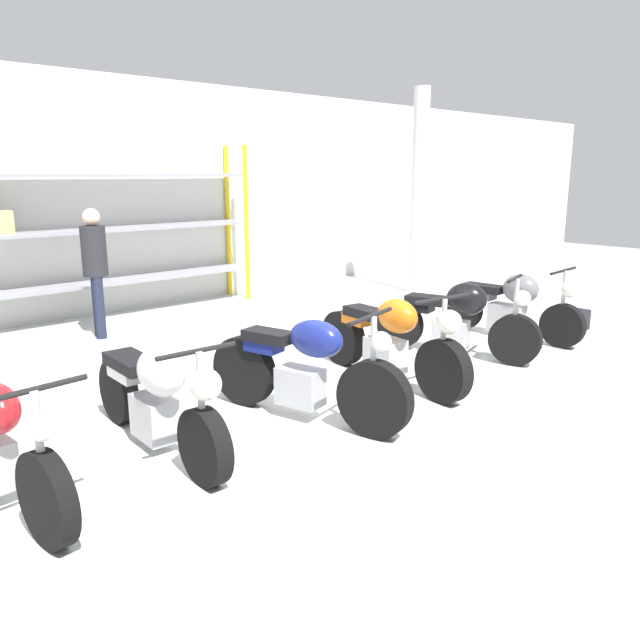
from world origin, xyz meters
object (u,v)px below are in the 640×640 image
shelving_rack (109,226)px  motorcycle_blue (305,370)px  motorcycle_orange (391,340)px  toolbox (574,320)px  motorcycle_grey (512,305)px  person_browsing (95,262)px  motorcycle_black (456,319)px  motorcycle_white (157,396)px

shelving_rack → motorcycle_blue: 5.21m
shelving_rack → motorcycle_orange: (0.74, -4.93, -0.92)m
toolbox → motorcycle_grey: bearing=159.2°
person_browsing → motorcycle_black: bearing=142.3°
motorcycle_white → motorcycle_black: 3.91m
shelving_rack → motorcycle_blue: shelving_rack is taller
motorcycle_grey → motorcycle_blue: bearing=-89.7°
motorcycle_white → motorcycle_grey: 5.16m
motorcycle_blue → shelving_rack: bearing=159.3°
motorcycle_orange → motorcycle_black: size_ratio=1.10×
motorcycle_white → motorcycle_orange: 2.61m
motorcycle_orange → motorcycle_blue: bearing=-76.4°
shelving_rack → motorcycle_black: size_ratio=2.31×
toolbox → person_browsing: bearing=140.5°
motorcycle_blue → motorcycle_grey: 3.90m
shelving_rack → person_browsing: (-0.70, -1.05, -0.37)m
motorcycle_blue → person_browsing: person_browsing is taller
motorcycle_white → motorcycle_blue: (1.27, -0.31, 0.01)m
motorcycle_orange → toolbox: 3.61m
shelving_rack → motorcycle_orange: bearing=-81.4°
toolbox → motorcycle_blue: bearing=178.8°
motorcycle_blue → person_browsing: 4.08m
motorcycle_blue → toolbox: size_ratio=4.61×
motorcycle_black → toolbox: size_ratio=4.50×
motorcycle_blue → motorcycle_black: (2.64, 0.28, -0.00)m
motorcycle_white → motorcycle_blue: motorcycle_blue is taller
motorcycle_orange → person_browsing: (-1.45, 3.87, 0.55)m
motorcycle_white → toolbox: (6.19, -0.41, -0.31)m
motorcycle_black → person_browsing: bearing=-159.7°
motorcycle_white → toolbox: bearing=88.6°
shelving_rack → motorcycle_white: bearing=-111.2°
motorcycle_black → motorcycle_grey: size_ratio=1.00×
motorcycle_blue → person_browsing: size_ratio=1.19×
motorcycle_white → toolbox: size_ratio=4.67×
motorcycle_grey → person_browsing: 5.52m
shelving_rack → motorcycle_grey: size_ratio=2.31×
shelving_rack → motorcycle_white: size_ratio=2.22×
motorcycle_blue → motorcycle_black: bearing=82.0°
motorcycle_orange → motorcycle_black: (1.31, 0.11, 0.00)m
shelving_rack → motorcycle_white: (-1.86, -4.79, -0.92)m
motorcycle_orange → shelving_rack: bearing=-165.1°
motorcycle_white → motorcycle_blue: 1.31m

